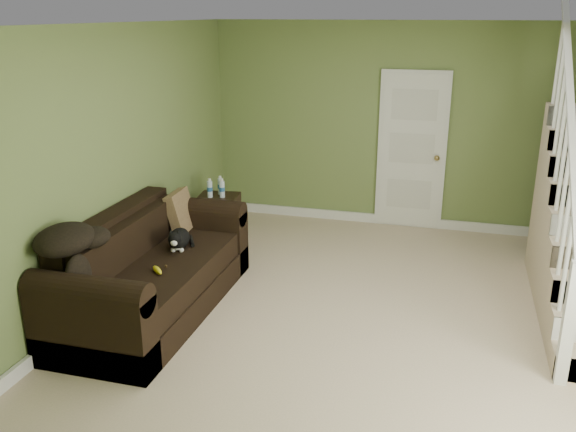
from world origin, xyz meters
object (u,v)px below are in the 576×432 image
Objects in this scene: banana at (157,270)px; cat at (178,239)px; sofa at (150,275)px; side_table at (219,218)px.

cat is at bearing 50.82° from banana.
sofa is 12.73× the size of banana.
side_table is 2.17m from banana.
sofa is at bearing 84.99° from banana.
banana is (0.07, -0.58, -0.07)m from cat.
side_table is 1.52× the size of cat.
sofa is 2.96× the size of side_table.
sofa is at bearing -126.68° from cat.
side_table reaches higher than cat.
sofa is 0.44m from cat.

